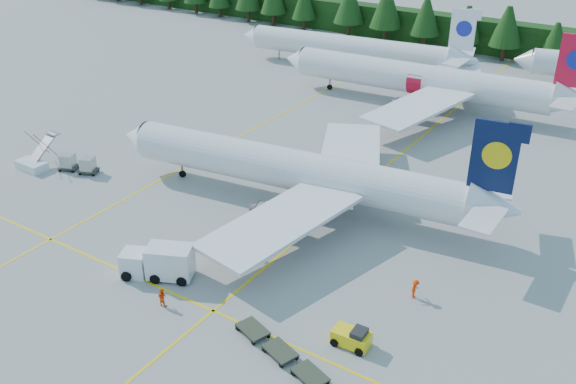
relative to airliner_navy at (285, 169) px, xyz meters
The scene contains 16 objects.
ground 13.47m from the airliner_navy, 92.67° to the right, with size 320.00×320.00×0.00m, color #9B9B96.
taxi_stripe_a 16.66m from the airliner_navy, 154.13° to the left, with size 0.25×120.00×0.01m, color yellow.
taxi_stripe_b 9.66m from the airliner_navy, 52.68° to the left, with size 0.25×120.00×0.01m, color yellow.
taxi_stripe_cross 19.30m from the airliner_navy, 91.82° to the right, with size 80.00×0.25×0.01m, color yellow.
treeline_hedge 69.09m from the airliner_navy, 90.50° to the left, with size 220.00×4.00×6.00m, color black.
airliner_navy is the anchor object (origin of this frame).
airliner_red 35.38m from the airliner_navy, 91.37° to the left, with size 44.16×36.24×12.84m.
airliner_far_left 49.06m from the airliner_navy, 111.98° to the left, with size 40.98×8.40×11.93m.
airstairs 30.84m from the airliner_navy, 161.86° to the right, with size 3.84×5.21×3.42m.
service_truck 17.90m from the airliner_navy, 95.53° to the right, with size 6.61×4.68×3.01m.
baggage_tug 23.62m from the airliner_navy, 44.40° to the right, with size 2.91×1.65×1.52m.
dolly_train 24.26m from the airliner_navy, 57.66° to the right, with size 9.20×4.14×0.15m.
uld_pair 25.29m from the airliner_navy, 163.30° to the right, with size 5.27×2.95×1.64m.
crew_a 11.95m from the airliner_navy, 68.76° to the right, with size 0.60×0.39×1.64m, color #FF5205.
crew_b 20.82m from the airliner_navy, 85.99° to the right, with size 0.79×0.61×1.62m, color #FF4105.
crew_c 20.37m from the airliner_navy, 24.56° to the right, with size 0.73×0.49×1.76m, color #FF3805.
Camera 1 is at (33.70, -37.42, 32.74)m, focal length 40.00 mm.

